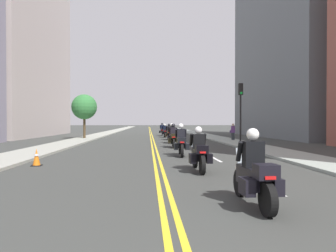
{
  "coord_description": "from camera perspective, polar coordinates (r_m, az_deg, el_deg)",
  "views": [
    {
      "loc": [
        -0.4,
        0.06,
        1.73
      ],
      "look_at": [
        1.6,
        30.12,
        1.35
      ],
      "focal_mm": 32.01,
      "sensor_mm": 36.0,
      "label": 1
    }
  ],
  "objects": [
    {
      "name": "ground_plane",
      "position": [
        47.97,
        -3.32,
        -1.35
      ],
      "size": [
        264.0,
        264.0,
        0.0
      ],
      "primitive_type": "plane",
      "color": "#373936"
    },
    {
      "name": "sidewalk_left",
      "position": [
        48.4,
        -11.41,
        -1.27
      ],
      "size": [
        2.53,
        144.0,
        0.12
      ],
      "primitive_type": "cube",
      "color": "#97998D",
      "rests_on": "ground"
    },
    {
      "name": "sidewalk_right",
      "position": [
        48.51,
        4.75,
        -1.26
      ],
      "size": [
        2.53,
        144.0,
        0.12
      ],
      "primitive_type": "cube",
      "color": "#949F95",
      "rests_on": "ground"
    },
    {
      "name": "centreline_yellow_inner",
      "position": [
        47.97,
        -3.46,
        -1.35
      ],
      "size": [
        0.12,
        132.0,
        0.01
      ],
      "primitive_type": "cube",
      "color": "yellow",
      "rests_on": "ground"
    },
    {
      "name": "centreline_yellow_outer",
      "position": [
        47.97,
        -3.18,
        -1.35
      ],
      "size": [
        0.12,
        132.0,
        0.01
      ],
      "primitive_type": "cube",
      "color": "yellow",
      "rests_on": "ground"
    },
    {
      "name": "lane_dashes_white",
      "position": [
        29.16,
        2.45,
        -2.68
      ],
      "size": [
        0.14,
        56.4,
        0.01
      ],
      "color": "silver",
      "rests_on": "ground"
    },
    {
      "name": "building_left_1",
      "position": [
        42.75,
        -26.04,
        14.09
      ],
      "size": [
        6.56,
        20.54,
        23.34
      ],
      "color": "#B1A39F",
      "rests_on": "ground"
    },
    {
      "name": "building_right_1",
      "position": [
        38.99,
        21.75,
        13.15
      ],
      "size": [
        6.36,
        21.06,
        20.32
      ],
      "color": "slate",
      "rests_on": "ground"
    },
    {
      "name": "motorcycle_0",
      "position": [
        6.44,
        16.13,
        -9.03
      ],
      "size": [
        0.77,
        2.18,
        1.61
      ],
      "rotation": [
        0.0,
        0.0,
        0.02
      ],
      "color": "black",
      "rests_on": "ground"
    },
    {
      "name": "motorcycle_1",
      "position": [
        10.59,
        5.9,
        -5.15
      ],
      "size": [
        0.76,
        2.19,
        1.58
      ],
      "rotation": [
        0.0,
        0.0,
        -0.0
      ],
      "color": "black",
      "rests_on": "ground"
    },
    {
      "name": "motorcycle_2",
      "position": [
        15.32,
        2.51,
        -3.24
      ],
      "size": [
        0.78,
        2.25,
        1.67
      ],
      "rotation": [
        0.0,
        0.0,
        -0.04
      ],
      "color": "black",
      "rests_on": "ground"
    },
    {
      "name": "motorcycle_3",
      "position": [
        20.45,
        1.03,
        -2.23
      ],
      "size": [
        0.78,
        2.12,
        1.65
      ],
      "rotation": [
        0.0,
        0.0,
        -0.04
      ],
      "color": "black",
      "rests_on": "ground"
    },
    {
      "name": "motorcycle_4",
      "position": [
        24.58,
        0.73,
        -1.75
      ],
      "size": [
        0.77,
        2.15,
        1.65
      ],
      "rotation": [
        0.0,
        0.0,
        -0.03
      ],
      "color": "black",
      "rests_on": "ground"
    },
    {
      "name": "motorcycle_5",
      "position": [
        29.49,
        0.19,
        -1.36
      ],
      "size": [
        0.77,
        2.14,
        1.6
      ],
      "rotation": [
        0.0,
        0.0,
        0.02
      ],
      "color": "black",
      "rests_on": "ground"
    },
    {
      "name": "motorcycle_6",
      "position": [
        34.44,
        -0.62,
        -1.09
      ],
      "size": [
        0.76,
        2.09,
        1.58
      ],
      "rotation": [
        0.0,
        0.0,
        -0.0
      ],
      "color": "black",
      "rests_on": "ground"
    },
    {
      "name": "motorcycle_7",
      "position": [
        39.21,
        -1.15,
        -0.83
      ],
      "size": [
        0.78,
        2.17,
        1.65
      ],
      "rotation": [
        0.0,
        0.0,
        -0.04
      ],
      "color": "black",
      "rests_on": "ground"
    },
    {
      "name": "traffic_cone_1",
      "position": [
        13.02,
        -23.76,
        -5.47
      ],
      "size": [
        0.36,
        0.36,
        0.69
      ],
      "color": "black",
      "rests_on": "ground"
    },
    {
      "name": "traffic_light_near",
      "position": [
        21.2,
        13.66,
        4.26
      ],
      "size": [
        0.28,
        0.38,
        4.4
      ],
      "color": "black",
      "rests_on": "ground"
    },
    {
      "name": "pedestrian_0",
      "position": [
        28.02,
        12.26,
        -1.13
      ],
      "size": [
        0.51,
        0.32,
        1.62
      ],
      "rotation": [
        0.0,
        0.0,
        2.84
      ],
      "color": "#262D32",
      "rests_on": "ground"
    },
    {
      "name": "street_tree_0",
      "position": [
        31.9,
        -15.65,
        3.5
      ],
      "size": [
        2.57,
        2.57,
        4.59
      ],
      "color": "#473621",
      "rests_on": "ground"
    }
  ]
}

